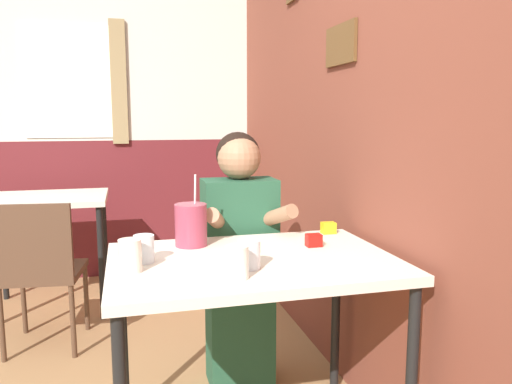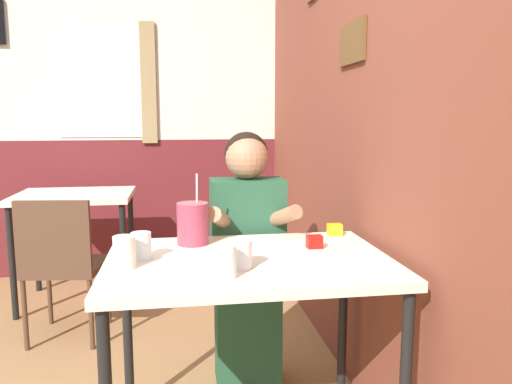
{
  "view_description": "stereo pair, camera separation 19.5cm",
  "coord_description": "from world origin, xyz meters",
  "px_view_note": "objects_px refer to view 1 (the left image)",
  "views": [
    {
      "loc": [
        0.15,
        -1.34,
        1.28
      ],
      "look_at": [
        0.64,
        0.52,
        0.99
      ],
      "focal_mm": 35.0,
      "sensor_mm": 36.0,
      "label": 1
    },
    {
      "loc": [
        0.34,
        -1.38,
        1.28
      ],
      "look_at": [
        0.64,
        0.52,
        0.99
      ],
      "focal_mm": 35.0,
      "sensor_mm": 36.0,
      "label": 2
    }
  ],
  "objects_px": {
    "background_table": "(47,211)",
    "chair_near_window": "(40,265)",
    "main_table": "(253,278)",
    "cocktail_pitcher": "(191,225)",
    "person_seated": "(240,255)"
  },
  "relations": [
    {
      "from": "person_seated",
      "to": "chair_near_window",
      "type": "bearing_deg",
      "value": 148.82
    },
    {
      "from": "background_table",
      "to": "chair_near_window",
      "type": "distance_m",
      "value": 0.68
    },
    {
      "from": "cocktail_pitcher",
      "to": "person_seated",
      "type": "bearing_deg",
      "value": 46.36
    },
    {
      "from": "background_table",
      "to": "main_table",
      "type": "bearing_deg",
      "value": -61.43
    },
    {
      "from": "main_table",
      "to": "cocktail_pitcher",
      "type": "xyz_separation_m",
      "value": [
        -0.2,
        0.23,
        0.16
      ]
    },
    {
      "from": "chair_near_window",
      "to": "person_seated",
      "type": "bearing_deg",
      "value": -24.28
    },
    {
      "from": "person_seated",
      "to": "background_table",
      "type": "bearing_deg",
      "value": 129.34
    },
    {
      "from": "main_table",
      "to": "background_table",
      "type": "relative_size",
      "value": 1.35
    },
    {
      "from": "person_seated",
      "to": "cocktail_pitcher",
      "type": "height_order",
      "value": "person_seated"
    },
    {
      "from": "background_table",
      "to": "person_seated",
      "type": "bearing_deg",
      "value": -50.66
    },
    {
      "from": "background_table",
      "to": "cocktail_pitcher",
      "type": "xyz_separation_m",
      "value": [
        0.76,
        -1.52,
        0.19
      ]
    },
    {
      "from": "cocktail_pitcher",
      "to": "chair_near_window",
      "type": "bearing_deg",
      "value": 129.58
    },
    {
      "from": "main_table",
      "to": "chair_near_window",
      "type": "xyz_separation_m",
      "value": [
        -0.91,
        1.1,
        -0.2
      ]
    },
    {
      "from": "main_table",
      "to": "cocktail_pitcher",
      "type": "bearing_deg",
      "value": 129.79
    },
    {
      "from": "main_table",
      "to": "chair_near_window",
      "type": "bearing_deg",
      "value": 129.63
    }
  ]
}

